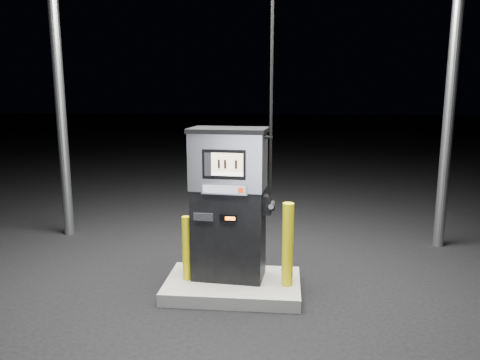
{
  "coord_description": "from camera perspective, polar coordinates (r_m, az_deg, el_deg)",
  "views": [
    {
      "loc": [
        0.6,
        -5.24,
        2.4
      ],
      "look_at": [
        0.09,
        0.0,
        1.37
      ],
      "focal_mm": 35.0,
      "sensor_mm": 36.0,
      "label": 1
    }
  ],
  "objects": [
    {
      "name": "bollard_left",
      "position": [
        5.65,
        -6.53,
        -8.27
      ],
      "size": [
        0.14,
        0.14,
        0.78
      ],
      "primitive_type": "cylinder",
      "rotation": [
        0.0,
        0.0,
        -0.39
      ],
      "color": "yellow",
      "rests_on": "pump_island"
    },
    {
      "name": "bollard_right",
      "position": [
        5.45,
        5.84,
        -7.85
      ],
      "size": [
        0.16,
        0.16,
        0.98
      ],
      "primitive_type": "cylinder",
      "rotation": [
        0.0,
        0.0,
        -0.31
      ],
      "color": "yellow",
      "rests_on": "pump_island"
    },
    {
      "name": "fuel_dispenser",
      "position": [
        5.54,
        -1.35,
        -2.76
      ],
      "size": [
        1.02,
        0.61,
        3.76
      ],
      "rotation": [
        0.0,
        0.0,
        -0.08
      ],
      "color": "black",
      "rests_on": "pump_island"
    },
    {
      "name": "pump_island",
      "position": [
        5.77,
        -0.87,
        -12.75
      ],
      "size": [
        1.6,
        1.0,
        0.15
      ],
      "primitive_type": "cube",
      "color": "slate",
      "rests_on": "ground"
    },
    {
      "name": "ground",
      "position": [
        5.8,
        -0.87,
        -13.43
      ],
      "size": [
        80.0,
        80.0,
        0.0
      ],
      "primitive_type": "plane",
      "color": "black",
      "rests_on": "ground"
    }
  ]
}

